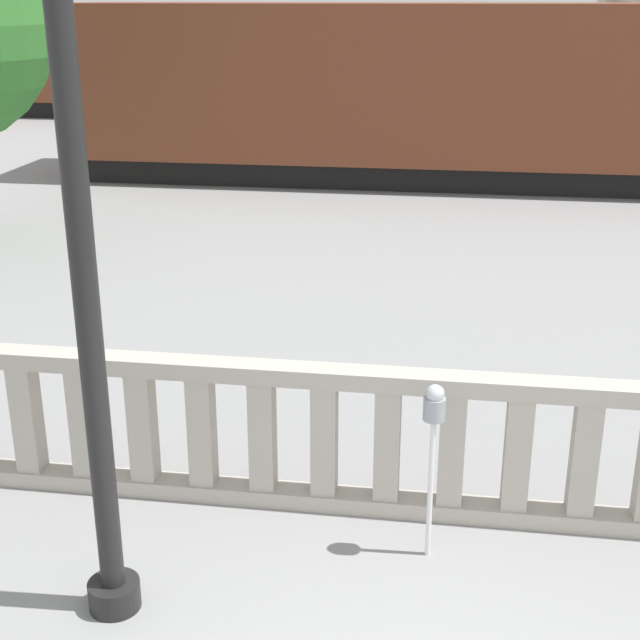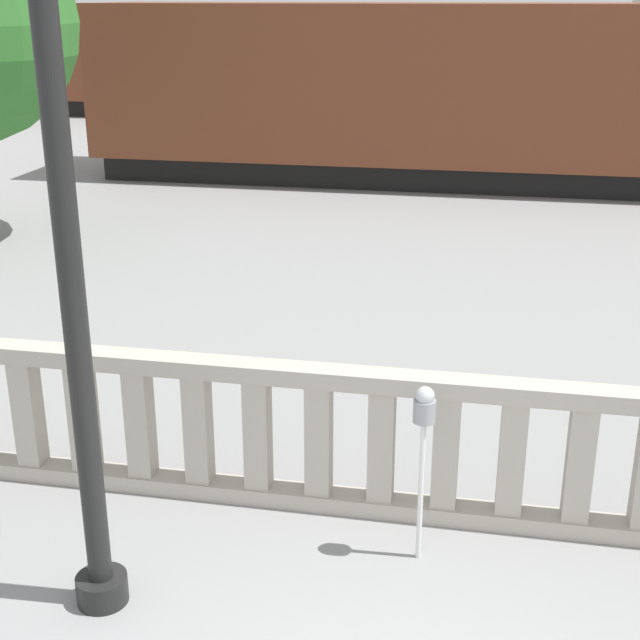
% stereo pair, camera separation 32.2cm
% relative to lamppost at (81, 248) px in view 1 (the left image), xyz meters
% --- Properties ---
extents(balustrade, '(12.88, 0.24, 1.24)m').
position_rel_lamppost_xyz_m(balustrade, '(2.26, 1.49, -1.95)').
color(balustrade, '#ADA599').
rests_on(balustrade, ground).
extents(lamppost, '(0.36, 0.36, 5.17)m').
position_rel_lamppost_xyz_m(lamppost, '(0.00, 0.00, 0.00)').
color(lamppost, black).
rests_on(lamppost, ground).
extents(parking_meter, '(0.16, 0.16, 1.40)m').
position_rel_lamppost_xyz_m(parking_meter, '(2.11, 0.94, -1.46)').
color(parking_meter, silver).
rests_on(parking_meter, ground).
extents(train_near, '(20.28, 3.19, 4.40)m').
position_rel_lamppost_xyz_m(train_near, '(3.92, 15.33, -0.57)').
color(train_near, black).
rests_on(train_near, ground).
extents(train_far, '(26.94, 3.09, 4.20)m').
position_rel_lamppost_xyz_m(train_far, '(-1.81, 25.50, -0.68)').
color(train_far, black).
rests_on(train_far, ground).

